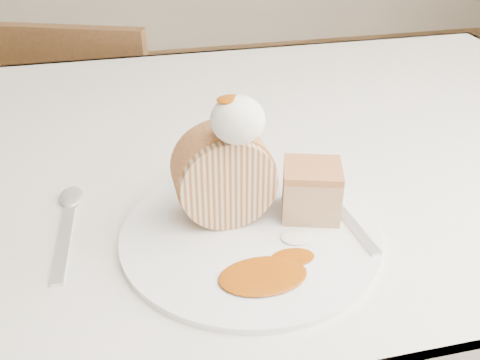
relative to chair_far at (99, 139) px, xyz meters
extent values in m
cube|color=silver|center=(0.25, -0.65, 0.28)|extent=(1.40, 0.90, 0.04)
cube|color=silver|center=(0.25, -0.21, 0.16)|extent=(1.40, 0.01, 0.28)
cylinder|color=brown|center=(0.87, -0.28, -0.10)|extent=(0.06, 0.06, 0.71)
cube|color=brown|center=(0.03, 0.07, -0.07)|extent=(0.48, 0.48, 0.04)
cube|color=brown|center=(-0.03, -0.09, 0.14)|extent=(0.36, 0.16, 0.39)
cylinder|color=brown|center=(0.23, 0.17, -0.27)|extent=(0.03, 0.03, 0.37)
cylinder|color=brown|center=(-0.07, 0.28, -0.27)|extent=(0.03, 0.03, 0.37)
cylinder|color=brown|center=(0.12, -0.14, -0.27)|extent=(0.03, 0.03, 0.37)
cylinder|color=brown|center=(-0.18, -0.02, -0.27)|extent=(0.03, 0.03, 0.37)
cylinder|color=brown|center=(0.83, -0.40, -0.27)|extent=(0.03, 0.03, 0.36)
cylinder|color=white|center=(0.21, -0.89, 0.30)|extent=(0.38, 0.38, 0.01)
cylinder|color=#CCB58E|center=(0.19, -0.86, 0.36)|extent=(0.11, 0.07, 0.11)
cube|color=#BE7747|center=(0.29, -0.87, 0.33)|extent=(0.08, 0.08, 0.06)
ellipsoid|color=white|center=(0.20, -0.88, 0.44)|extent=(0.06, 0.06, 0.05)
ellipsoid|color=#8D3D05|center=(0.19, -0.88, 0.47)|extent=(0.03, 0.02, 0.01)
cube|color=silver|center=(0.33, -0.91, 0.31)|extent=(0.04, 0.18, 0.00)
cube|color=silver|center=(0.00, -0.86, 0.30)|extent=(0.04, 0.18, 0.00)
camera|label=1|loc=(0.09, -1.38, 0.69)|focal=40.00mm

